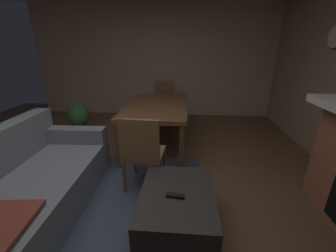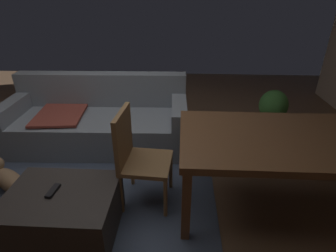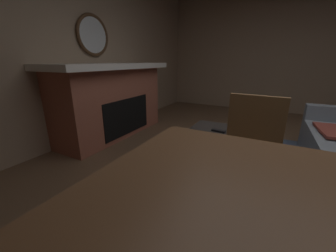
% 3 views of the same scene
% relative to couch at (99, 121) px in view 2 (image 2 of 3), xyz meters
% --- Properties ---
extents(floor, '(8.49, 8.49, 0.00)m').
position_rel_couch_xyz_m(floor, '(0.26, -0.87, -0.30)').
color(floor, brown).
extents(area_rug, '(2.60, 2.00, 0.01)m').
position_rel_couch_xyz_m(area_rug, '(0.12, -0.78, -0.30)').
color(area_rug, '#3D475B').
rests_on(area_rug, ground).
extents(couch, '(2.29, 1.01, 0.86)m').
position_rel_couch_xyz_m(couch, '(0.00, 0.00, 0.00)').
color(couch, slate).
rests_on(couch, ground).
extents(ottoman_coffee_table, '(0.87, 0.66, 0.40)m').
position_rel_couch_xyz_m(ottoman_coffee_table, '(0.12, -1.50, -0.10)').
color(ottoman_coffee_table, '#2D2826').
rests_on(ottoman_coffee_table, ground).
extents(tv_remote, '(0.06, 0.16, 0.02)m').
position_rel_couch_xyz_m(tv_remote, '(0.07, -1.48, 0.11)').
color(tv_remote, black).
rests_on(tv_remote, ottoman_coffee_table).
extents(dining_table, '(1.66, 0.99, 0.74)m').
position_rel_couch_xyz_m(dining_table, '(1.90, -1.09, 0.36)').
color(dining_table, brown).
rests_on(dining_table, ground).
extents(dining_chair_west, '(0.47, 0.47, 0.93)m').
position_rel_couch_xyz_m(dining_chair_west, '(0.68, -1.08, 0.22)').
color(dining_chair_west, brown).
rests_on(dining_chair_west, ground).
extents(potted_plant, '(0.41, 0.41, 0.57)m').
position_rel_couch_xyz_m(potted_plant, '(2.41, 0.58, 0.02)').
color(potted_plant, '#474C51').
rests_on(potted_plant, ground).
extents(small_dog, '(0.53, 0.45, 0.27)m').
position_rel_couch_xyz_m(small_dog, '(-0.63, -1.04, -0.14)').
color(small_dog, '#8C6B4C').
rests_on(small_dog, ground).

